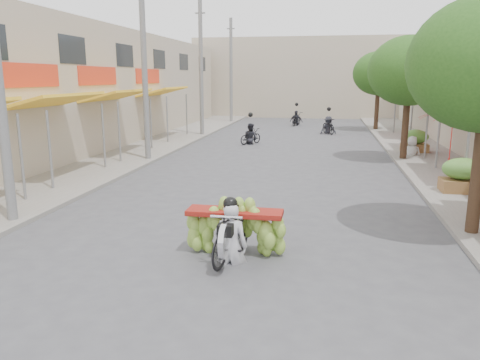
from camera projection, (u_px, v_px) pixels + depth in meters
name	position (u px, v px, depth m)	size (l,w,h in m)	color
ground	(191.00, 297.00, 7.67)	(120.00, 120.00, 0.00)	#4C4C51
sidewalk_left	(140.00, 149.00, 23.31)	(4.00, 60.00, 0.12)	gray
sidewalk_right	(437.00, 157.00, 20.84)	(4.00, 60.00, 0.12)	gray
shophouse_row_left	(32.00, 89.00, 22.57)	(9.77, 40.00, 6.00)	#B8A991
far_building	(305.00, 78.00, 43.43)	(20.00, 6.00, 7.00)	#B8A991
utility_pole_mid	(144.00, 65.00, 19.29)	(0.60, 0.24, 8.00)	slate
utility_pole_far	(201.00, 69.00, 27.94)	(0.60, 0.24, 8.00)	slate
utility_pole_back	(231.00, 71.00, 36.58)	(0.60, 0.24, 8.00)	slate
street_tree_mid	(409.00, 71.00, 19.36)	(3.40, 3.40, 5.25)	#3A2719
street_tree_far	(379.00, 73.00, 30.89)	(3.40, 3.40, 5.25)	#3A2719
produce_crate_mid	(463.00, 173.00, 14.11)	(1.20, 0.88, 1.16)	brown
produce_crate_far	(415.00, 139.00, 21.80)	(1.20, 0.88, 1.16)	brown
banana_motorbike	(232.00, 223.00, 9.16)	(2.20, 1.93, 2.21)	black
market_umbrella	(455.00, 107.00, 14.92)	(2.29, 2.29, 1.98)	red
pedestrian	(413.00, 136.00, 20.90)	(0.84, 0.50, 1.69)	silver
bg_motorbike_a	(250.00, 130.00, 25.14)	(1.25, 1.55, 1.95)	black
bg_motorbike_b	(328.00, 121.00, 29.64)	(1.19, 1.82, 1.95)	black
bg_motorbike_c	(296.00, 115.00, 34.82)	(1.07, 1.85, 1.95)	black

